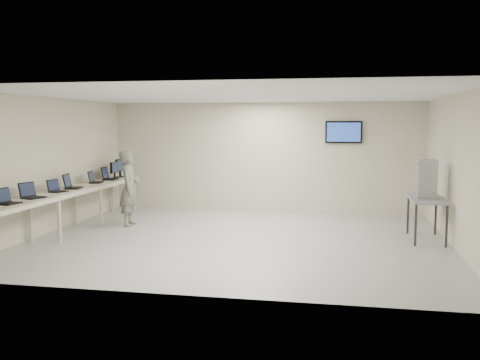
# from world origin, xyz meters

# --- Properties ---
(room) EXTENTS (8.01, 7.01, 2.81)m
(room) POSITION_xyz_m (0.03, 0.06, 1.41)
(room) COLOR beige
(room) RESTS_ON ground
(workbench) EXTENTS (0.76, 6.00, 0.90)m
(workbench) POSITION_xyz_m (-3.59, 0.00, 0.83)
(workbench) COLOR beige
(workbench) RESTS_ON ground
(laptop_0) EXTENTS (0.34, 0.39, 0.28)m
(laptop_0) POSITION_xyz_m (-3.61, -2.03, 0.97)
(laptop_0) COLOR black
(laptop_0) RESTS_ON workbench
(laptop_1) EXTENTS (0.41, 0.44, 0.29)m
(laptop_1) POSITION_xyz_m (-3.61, -1.31, 0.98)
(laptop_1) COLOR black
(laptop_1) RESTS_ON workbench
(laptop_2) EXTENTS (0.34, 0.37, 0.25)m
(laptop_2) POSITION_xyz_m (-3.62, -0.40, 0.97)
(laptop_2) COLOR black
(laptop_2) RESTS_ON workbench
(laptop_3) EXTENTS (0.37, 0.43, 0.31)m
(laptop_3) POSITION_xyz_m (-3.62, 0.19, 0.98)
(laptop_3) COLOR black
(laptop_3) RESTS_ON workbench
(laptop_4) EXTENTS (0.33, 0.38, 0.27)m
(laptop_4) POSITION_xyz_m (-3.64, 1.29, 0.97)
(laptop_4) COLOR black
(laptop_4) RESTS_ON workbench
(laptop_5) EXTENTS (0.36, 0.42, 0.31)m
(laptop_5) POSITION_xyz_m (-3.61, 2.00, 0.98)
(laptop_5) COLOR black
(laptop_5) RESTS_ON workbench
(monitor_near) EXTENTS (0.18, 0.41, 0.41)m
(monitor_near) POSITION_xyz_m (-3.60, 2.35, 1.15)
(monitor_near) COLOR black
(monitor_near) RESTS_ON workbench
(monitor_far) EXTENTS (0.21, 0.47, 0.46)m
(monitor_far) POSITION_xyz_m (-3.60, 2.69, 1.18)
(monitor_far) COLOR black
(monitor_far) RESTS_ON workbench
(soldier) EXTENTS (0.50, 0.67, 1.68)m
(soldier) POSITION_xyz_m (-2.64, 0.96, 0.84)
(soldier) COLOR #5F6252
(soldier) RESTS_ON ground
(side_table) EXTENTS (0.64, 1.37, 0.82)m
(side_table) POSITION_xyz_m (3.60, 0.63, 0.75)
(side_table) COLOR gray
(side_table) RESTS_ON ground
(storage_bins) EXTENTS (0.35, 0.39, 0.75)m
(storage_bins) POSITION_xyz_m (3.58, 0.63, 1.20)
(storage_bins) COLOR #A0A2A6
(storage_bins) RESTS_ON side_table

